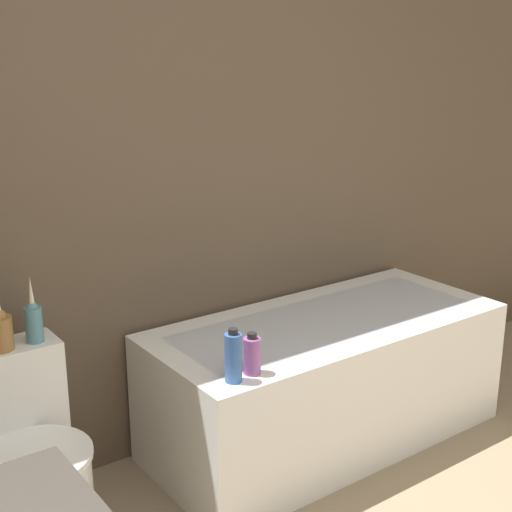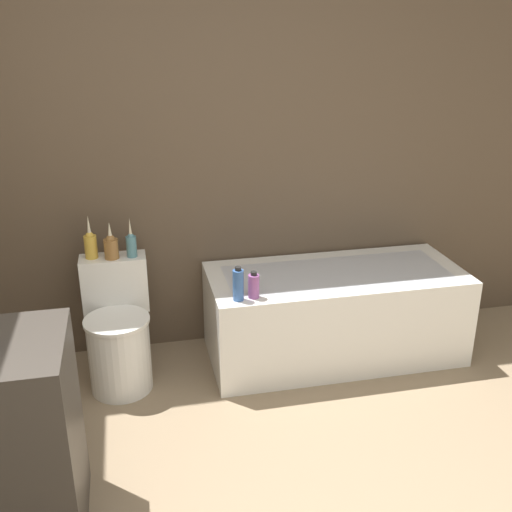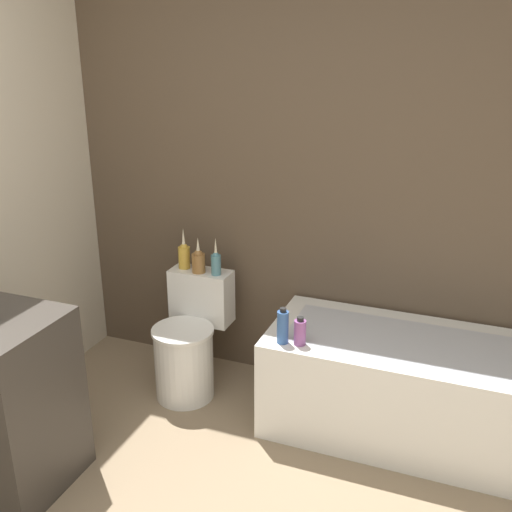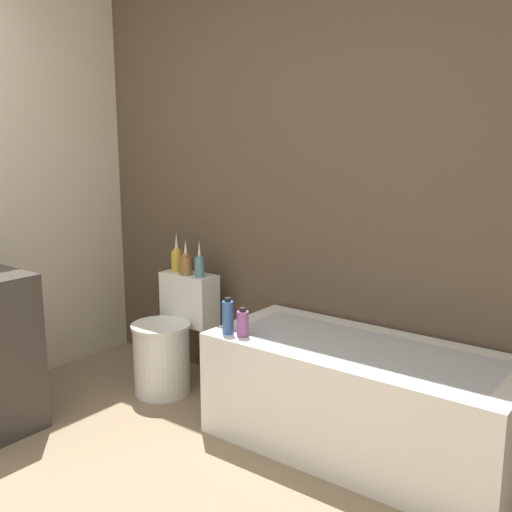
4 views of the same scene
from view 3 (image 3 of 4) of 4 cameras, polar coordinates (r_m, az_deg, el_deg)
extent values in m
cube|color=brown|center=(3.40, 4.54, 8.17)|extent=(6.40, 0.06, 2.60)
cube|color=white|center=(3.30, 14.74, -12.16)|extent=(1.52, 0.67, 0.55)
cube|color=#B7BCC6|center=(3.17, 15.17, -8.05)|extent=(1.32, 0.47, 0.01)
cylinder|color=white|center=(3.57, -6.86, -10.19)|extent=(0.34, 0.34, 0.42)
cylinder|color=white|center=(3.46, -7.01, -7.07)|extent=(0.36, 0.36, 0.02)
cube|color=white|center=(3.62, -5.21, -3.79)|extent=(0.37, 0.17, 0.32)
cylinder|color=gold|center=(3.59, -6.85, -0.15)|extent=(0.07, 0.07, 0.13)
sphere|color=gold|center=(3.57, -6.89, 0.84)|extent=(0.05, 0.05, 0.05)
cone|color=beige|center=(3.55, -6.93, 1.73)|extent=(0.02, 0.02, 0.12)
cylinder|color=olive|center=(3.51, -5.49, -0.68)|extent=(0.08, 0.08, 0.11)
sphere|color=olive|center=(3.50, -5.52, 0.18)|extent=(0.05, 0.05, 0.05)
cone|color=beige|center=(3.48, -5.55, 0.96)|extent=(0.03, 0.03, 0.10)
cylinder|color=teal|center=(3.47, -3.83, -0.85)|extent=(0.06, 0.06, 0.12)
sphere|color=teal|center=(3.45, -3.85, 0.07)|extent=(0.04, 0.04, 0.04)
cone|color=beige|center=(3.43, -3.87, 0.91)|extent=(0.02, 0.02, 0.11)
cylinder|color=#335999|center=(3.02, 2.56, -6.79)|extent=(0.06, 0.06, 0.17)
cylinder|color=black|center=(2.98, 2.59, -5.15)|extent=(0.03, 0.03, 0.02)
cylinder|color=#8C4C8C|center=(3.02, 4.21, -7.29)|extent=(0.06, 0.06, 0.13)
cylinder|color=black|center=(2.98, 4.24, -6.00)|extent=(0.03, 0.03, 0.02)
camera|label=1|loc=(2.23, -48.53, 3.68)|focal=50.00mm
camera|label=2|loc=(1.41, -80.30, 0.67)|focal=42.00mm
camera|label=4|loc=(1.19, 86.40, -22.78)|focal=42.00mm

